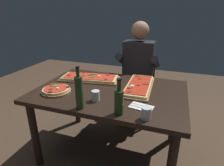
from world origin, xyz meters
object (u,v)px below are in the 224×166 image
Objects in this scene: pizza_rectangular_left at (139,86)px; pizza_round_far at (56,90)px; tumbler_far_side at (146,113)px; wine_bottle_dark at (119,101)px; pizza_rectangular_front at (90,78)px; dining_table at (110,99)px; tumbler_near_camera at (96,96)px; diner_chair at (138,84)px; oil_bottle_amber at (79,92)px; seated_diner at (137,69)px.

pizza_round_far is at bearing -153.58° from pizza_rectangular_left.
wine_bottle_dark is at bearing 179.76° from tumbler_far_side.
tumbler_far_side is at bearing -39.29° from pizza_rectangular_front.
tumbler_far_side reaches higher than dining_table.
dining_table is 0.37m from pizza_rectangular_front.
pizza_rectangular_left is at bearing 53.62° from tumbler_near_camera.
pizza_rectangular_front is at bearing -121.68° from diner_chair.
pizza_rectangular_left is 0.54m from wine_bottle_dark.
tumbler_far_side is at bearing 2.08° from oil_bottle_amber.
pizza_round_far is 3.07× the size of tumbler_near_camera.
tumbler_near_camera is at bearing 162.28° from tumbler_far_side.
pizza_rectangular_left is 0.69× the size of diner_chair.
pizza_rectangular_front is 0.69m from seated_diner.
wine_bottle_dark is 0.31m from oil_bottle_amber.
pizza_rectangular_left is at bearing 106.41° from tumbler_far_side.
pizza_rectangular_front is 0.78m from wine_bottle_dark.
diner_chair is (0.15, 1.11, -0.30)m from tumbler_near_camera.
seated_diner is at bearing 81.39° from tumbler_near_camera.
pizza_round_far is 0.43m from oil_bottle_amber.
wine_bottle_dark reaches higher than pizza_rectangular_left.
pizza_rectangular_left is at bearing 28.77° from dining_table.
wine_bottle_dark is 0.29m from tumbler_near_camera.
oil_bottle_amber is (-0.35, -0.55, 0.12)m from pizza_rectangular_left.
diner_chair is at bearing 82.31° from tumbler_near_camera.
tumbler_near_camera is at bearing -98.72° from dining_table.
pizza_rectangular_front is at bearing 175.14° from pizza_rectangular_left.
wine_bottle_dark reaches higher than pizza_round_far.
pizza_round_far is at bearing -120.94° from seated_diner.
dining_table is at bearing 117.60° from wine_bottle_dark.
tumbler_near_camera is at bearing 150.10° from wine_bottle_dark.
wine_bottle_dark is 0.32× the size of diner_chair.
tumbler_near_camera is 1.16m from diner_chair.
seated_diner is (0.21, 1.15, -0.14)m from oil_bottle_amber.
tumbler_far_side is at bearing -0.24° from wine_bottle_dark.
wine_bottle_dark is (0.51, -0.58, 0.09)m from pizza_rectangular_front.
tumbler_near_camera reaches higher than dining_table.
wine_bottle_dark is at bearing -85.13° from seated_diner.
seated_diner is at bearing -90.00° from diner_chair.
seated_diner is (-0.00, -0.12, 0.26)m from diner_chair.
pizza_rectangular_left is 0.61m from seated_diner.
seated_diner reaches higher than pizza_round_far.
wine_bottle_dark is 0.21m from tumbler_far_side.
dining_table is 0.59m from tumbler_far_side.
dining_table is at bearing -31.24° from pizza_rectangular_front.
pizza_rectangular_left is 0.56m from tumbler_far_side.
pizza_rectangular_front is at bearing 121.07° from tumbler_near_camera.
pizza_rectangular_front is 7.47× the size of tumbler_near_camera.
pizza_rectangular_left is at bearing -4.86° from pizza_rectangular_front.
pizza_rectangular_left is 0.66m from oil_bottle_amber.
tumbler_near_camera reaches higher than pizza_rectangular_front.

